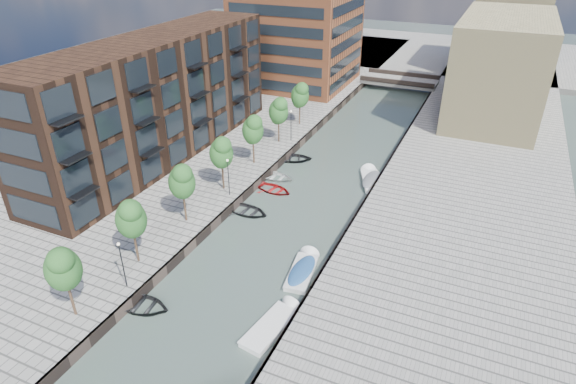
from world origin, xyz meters
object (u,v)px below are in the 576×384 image
Objects in this scene: sloop_4 at (293,160)px; tree_0 at (62,267)px; sloop_1 at (247,213)px; sloop_2 at (274,191)px; bridge at (400,81)px; tree_1 at (131,217)px; tree_3 at (221,152)px; motorboat_3 at (303,269)px; tree_5 at (278,110)px; tree_6 at (300,94)px; motorboat_4 at (371,179)px; tree_4 at (253,129)px; sloop_0 at (141,308)px; motorboat_2 at (276,323)px; tree_2 at (182,180)px; sloop_3 at (275,179)px; car at (454,103)px.

tree_0 is at bearing 154.93° from sloop_4.
sloop_1 is 1.12× the size of sloop_2.
tree_0 is (-8.50, -68.00, 3.92)m from bridge.
tree_1 is 13.64m from sloop_1.
motorboat_3 is (12.78, -8.48, -5.09)m from tree_3.
tree_6 is at bearing 90.00° from tree_5.
sloop_2 is (0.53, 5.30, 0.00)m from sloop_1.
tree_6 is 18.21m from motorboat_4.
tree_4 is 1.00× the size of tree_5.
tree_3 is at bearing 2.77° from sloop_0.
tree_1 is 14.00m from tree_3.
tree_1 is at bearing -119.51° from motorboat_4.
bridge reaches higher than motorboat_2.
tree_6 is (-8.50, -26.00, 3.92)m from bridge.
tree_5 is 12.79m from sloop_2.
tree_2 is 7.00m from tree_3.
tree_0 reaches higher than sloop_0.
tree_0 reaches higher than sloop_2.
sloop_3 is (3.25, 6.01, -5.31)m from tree_3.
tree_4 is at bearing 74.74° from sloop_3.
motorboat_2 reaches higher than sloop_0.
sloop_2 is (4.44, 17.25, -5.31)m from tree_1.
tree_6 is at bearing -108.10° from bridge.
tree_1 is 7.00m from tree_2.
car is (19.03, 16.52, -3.64)m from tree_6.
tree_4 is (0.00, 28.00, 0.00)m from tree_0.
sloop_3 is (-5.25, -40.99, -1.39)m from bridge.
tree_6 is 25.46m from car.
motorboat_4 is at bearing 36.32° from tree_3.
sloop_1 is at bearing 144.10° from motorboat_3.
tree_1 is at bearing -156.63° from motorboat_3.
tree_5 is 1.06× the size of motorboat_3.
sloop_3 is at bearing 75.99° from tree_2.
tree_6 reaches higher than motorboat_3.
tree_2 is at bearing -104.17° from car.
motorboat_4 is at bearing 87.55° from motorboat_3.
tree_6 is (0.00, 21.00, 0.00)m from tree_3.
tree_4 and tree_5 have the same top height.
tree_0 is at bearing 172.61° from sloop_1.
tree_0 is at bearing 179.89° from sloop_2.
tree_3 reaches higher than motorboat_2.
car is at bearing 69.73° from tree_1.
tree_6 is 1.51× the size of car.
car is (19.03, 58.52, -3.64)m from tree_0.
tree_6 reaches higher than sloop_2.
bridge is at bearing 82.87° from tree_0.
sloop_3 is 17.34m from motorboat_3.
motorboat_2 is at bearing -58.90° from tree_4.
bridge reaches higher than sloop_3.
tree_5 is 10.13m from sloop_3.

